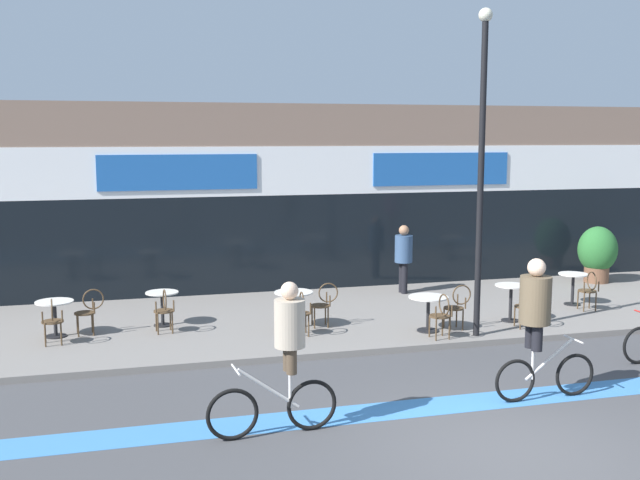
# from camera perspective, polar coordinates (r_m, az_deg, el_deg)

# --- Properties ---
(ground_plane) EXTENTS (120.00, 120.00, 0.00)m
(ground_plane) POSITION_cam_1_polar(r_m,az_deg,el_deg) (10.15, 14.78, -15.45)
(ground_plane) COLOR #424244
(sidewalk_slab) EXTENTS (40.00, 5.50, 0.12)m
(sidewalk_slab) POSITION_cam_1_polar(r_m,az_deg,el_deg) (16.48, 2.14, -5.82)
(sidewalk_slab) COLOR slate
(sidewalk_slab) RESTS_ON ground
(storefront_facade) EXTENTS (40.00, 4.06, 4.76)m
(storefront_facade) POSITION_cam_1_polar(r_m,az_deg,el_deg) (20.61, -1.70, 3.49)
(storefront_facade) COLOR #7F6656
(storefront_facade) RESTS_ON ground
(bike_lane_stripe) EXTENTS (36.00, 0.70, 0.01)m
(bike_lane_stripe) POSITION_cam_1_polar(r_m,az_deg,el_deg) (11.63, 10.26, -12.19)
(bike_lane_stripe) COLOR #3D7AB7
(bike_lane_stripe) RESTS_ON ground
(bistro_table_0) EXTENTS (0.72, 0.72, 0.71)m
(bistro_table_0) POSITION_cam_1_polar(r_m,az_deg,el_deg) (15.36, -19.56, -5.13)
(bistro_table_0) COLOR black
(bistro_table_0) RESTS_ON sidewalk_slab
(bistro_table_1) EXTENTS (0.67, 0.67, 0.71)m
(bistro_table_1) POSITION_cam_1_polar(r_m,az_deg,el_deg) (15.64, -11.93, -4.62)
(bistro_table_1) COLOR black
(bistro_table_1) RESTS_ON sidewalk_slab
(bistro_table_2) EXTENTS (0.78, 0.78, 0.75)m
(bistro_table_2) POSITION_cam_1_polar(r_m,az_deg,el_deg) (15.10, -2.02, -4.74)
(bistro_table_2) COLOR black
(bistro_table_2) RESTS_ON sidewalk_slab
(bistro_table_3) EXTENTS (0.79, 0.79, 0.70)m
(bistro_table_3) POSITION_cam_1_polar(r_m,az_deg,el_deg) (15.04, 8.25, -5.00)
(bistro_table_3) COLOR black
(bistro_table_3) RESTS_ON sidewalk_slab
(bistro_table_4) EXTENTS (0.67, 0.67, 0.77)m
(bistro_table_4) POSITION_cam_1_polar(r_m,az_deg,el_deg) (16.18, 14.34, -4.11)
(bistro_table_4) COLOR black
(bistro_table_4) RESTS_ON sidewalk_slab
(bistro_table_5) EXTENTS (0.67, 0.67, 0.73)m
(bistro_table_5) POSITION_cam_1_polar(r_m,az_deg,el_deg) (18.13, 18.72, -3.09)
(bistro_table_5) COLOR black
(bistro_table_5) RESTS_ON sidewalk_slab
(cafe_chair_0_near) EXTENTS (0.43, 0.59, 0.90)m
(cafe_chair_0_near) POSITION_cam_1_polar(r_m,az_deg,el_deg) (14.75, -19.72, -5.63)
(cafe_chair_0_near) COLOR #4C3823
(cafe_chair_0_near) RESTS_ON sidewalk_slab
(cafe_chair_0_side) EXTENTS (0.59, 0.44, 0.90)m
(cafe_chair_0_side) POSITION_cam_1_polar(r_m,az_deg,el_deg) (15.32, -17.22, -5.01)
(cafe_chair_0_side) COLOR #4C3823
(cafe_chair_0_side) RESTS_ON sidewalk_slab
(cafe_chair_1_near) EXTENTS (0.43, 0.59, 0.90)m
(cafe_chair_1_near) POSITION_cam_1_polar(r_m,az_deg,el_deg) (15.03, -11.78, -5.08)
(cafe_chair_1_near) COLOR #4C3823
(cafe_chair_1_near) RESTS_ON sidewalk_slab
(cafe_chair_2_near) EXTENTS (0.42, 0.58, 0.90)m
(cafe_chair_2_near) POSITION_cam_1_polar(r_m,az_deg,el_deg) (14.51, -1.47, -5.37)
(cafe_chair_2_near) COLOR #4C3823
(cafe_chair_2_near) RESTS_ON sidewalk_slab
(cafe_chair_2_side) EXTENTS (0.59, 0.43, 0.90)m
(cafe_chair_2_side) POSITION_cam_1_polar(r_m,az_deg,el_deg) (15.25, 0.28, -4.71)
(cafe_chair_2_side) COLOR #4C3823
(cafe_chair_2_side) RESTS_ON sidewalk_slab
(cafe_chair_3_near) EXTENTS (0.42, 0.58, 0.90)m
(cafe_chair_3_near) POSITION_cam_1_polar(r_m,az_deg,el_deg) (14.49, 9.24, -5.50)
(cafe_chair_3_near) COLOR #4C3823
(cafe_chair_3_near) RESTS_ON sidewalk_slab
(cafe_chair_3_side) EXTENTS (0.58, 0.41, 0.90)m
(cafe_chair_3_side) POSITION_cam_1_polar(r_m,az_deg,el_deg) (15.30, 10.41, -4.81)
(cafe_chair_3_side) COLOR #4C3823
(cafe_chair_3_side) RESTS_ON sidewalk_slab
(cafe_chair_4_near) EXTENTS (0.44, 0.59, 0.90)m
(cafe_chair_4_near) POSITION_cam_1_polar(r_m,az_deg,el_deg) (15.65, 15.43, -4.67)
(cafe_chair_4_near) COLOR #4C3823
(cafe_chair_4_near) RESTS_ON sidewalk_slab
(cafe_chair_5_near) EXTENTS (0.44, 0.59, 0.90)m
(cafe_chair_5_near) POSITION_cam_1_polar(r_m,az_deg,el_deg) (17.62, 19.82, -3.46)
(cafe_chair_5_near) COLOR #4C3823
(cafe_chair_5_near) RESTS_ON sidewalk_slab
(planter_pot) EXTENTS (1.01, 1.01, 1.49)m
(planter_pot) POSITION_cam_1_polar(r_m,az_deg,el_deg) (21.08, 20.38, -0.90)
(planter_pot) COLOR brown
(planter_pot) RESTS_ON sidewalk_slab
(lamp_post) EXTENTS (0.26, 0.26, 6.19)m
(lamp_post) POSITION_cam_1_polar(r_m,az_deg,el_deg) (14.50, 12.20, 6.39)
(lamp_post) COLOR black
(lamp_post) RESTS_ON sidewalk_slab
(cyclist_1) EXTENTS (1.81, 0.51, 2.08)m
(cyclist_1) POSITION_cam_1_polar(r_m,az_deg,el_deg) (10.05, -2.72, -8.34)
(cyclist_1) COLOR black
(cyclist_1) RESTS_ON ground
(cyclist_2) EXTENTS (1.70, 0.49, 2.18)m
(cyclist_2) POSITION_cam_1_polar(r_m,az_deg,el_deg) (11.70, 16.23, -5.62)
(cyclist_2) COLOR black
(cyclist_2) RESTS_ON ground
(pedestrian_near_end) EXTENTS (0.44, 0.44, 1.69)m
(pedestrian_near_end) POSITION_cam_1_polar(r_m,az_deg,el_deg) (18.49, 6.39, -0.98)
(pedestrian_near_end) COLOR black
(pedestrian_near_end) RESTS_ON sidewalk_slab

